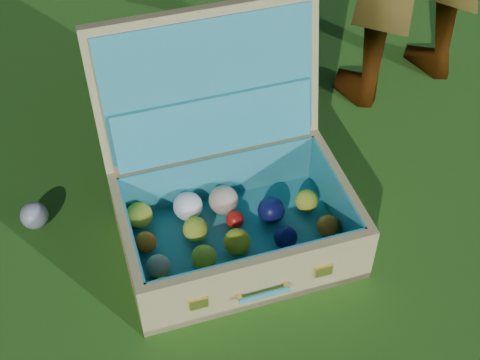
% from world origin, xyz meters
% --- Properties ---
extents(ground, '(60.00, 60.00, 0.00)m').
position_xyz_m(ground, '(0.00, 0.00, 0.00)').
color(ground, '#215114').
rests_on(ground, ground).
extents(stray_ball, '(0.07, 0.07, 0.07)m').
position_xyz_m(stray_ball, '(-0.68, 0.02, 0.04)').
color(stray_ball, teal).
rests_on(stray_ball, ground).
extents(suitcase, '(0.70, 0.66, 0.54)m').
position_xyz_m(suitcase, '(-0.18, 0.06, 0.15)').
color(suitcase, tan).
rests_on(suitcase, ground).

